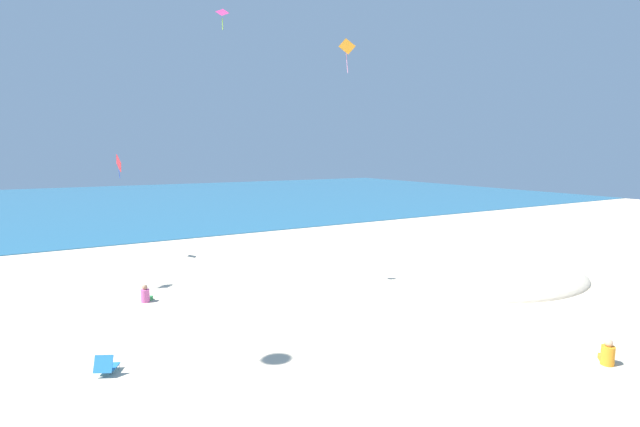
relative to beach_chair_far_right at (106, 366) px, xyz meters
The scene contains 9 objects.
ground_plane 6.87m from the beach_chair_far_right, 24.22° to the left, with size 120.00×120.00×0.00m, color beige.
ocean_water 49.71m from the beach_chair_far_right, 82.77° to the left, with size 120.00×60.00×0.05m, color #236084.
dune_mound 17.84m from the beach_chair_far_right, ahead, with size 8.70×6.09×1.58m, color beige.
beach_chair_far_right is the anchor object (origin of this frame).
person_0 6.41m from the beach_chair_far_right, 71.21° to the left, with size 0.60×0.65×0.74m.
person_1 14.32m from the beach_chair_far_right, 27.65° to the right, with size 0.67×0.65×0.77m.
kite_orange 15.80m from the beach_chair_far_right, 22.26° to the left, with size 0.77×0.31×1.55m.
kite_red 15.39m from the beach_chair_far_right, 80.97° to the left, with size 0.21×1.00×1.33m.
kite_magenta 13.75m from the beach_chair_far_right, 44.44° to the left, with size 0.46×0.38×0.86m.
Camera 1 is at (-7.17, -6.18, 6.10)m, focal length 25.70 mm.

